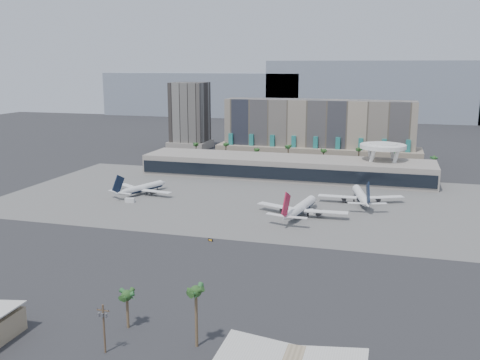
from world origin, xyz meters
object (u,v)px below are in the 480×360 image
(utility_pole, at_px, (104,325))
(airliner_left, at_px, (142,188))
(service_vehicle_b, at_px, (309,211))
(taxiway_sign, at_px, (210,240))
(service_vehicle_a, at_px, (130,200))
(airliner_centre, at_px, (300,208))
(airliner_right, at_px, (361,196))

(utility_pole, xyz_separation_m, airliner_left, (-61.24, 144.25, -3.90))
(service_vehicle_b, distance_m, taxiway_sign, 56.97)
(airliner_left, height_order, taxiway_sign, airliner_left)
(airliner_left, relative_size, service_vehicle_a, 7.88)
(utility_pole, height_order, service_vehicle_b, utility_pole)
(utility_pole, relative_size, airliner_centre, 0.28)
(airliner_left, relative_size, taxiway_sign, 17.26)
(airliner_centre, relative_size, service_vehicle_a, 9.57)
(airliner_left, xyz_separation_m, service_vehicle_b, (88.70, -13.15, -2.21))
(taxiway_sign, bearing_deg, service_vehicle_a, 158.54)
(airliner_centre, xyz_separation_m, taxiway_sign, (-27.01, -43.39, -3.32))
(airliner_centre, distance_m, taxiway_sign, 51.22)
(utility_pole, distance_m, airliner_right, 163.80)
(airliner_right, height_order, service_vehicle_a, airliner_right)
(service_vehicle_b, height_order, taxiway_sign, service_vehicle_b)
(airliner_centre, height_order, airliner_right, airliner_centre)
(airliner_centre, relative_size, airliner_right, 1.03)
(utility_pole, height_order, airliner_right, airliner_right)
(airliner_left, height_order, service_vehicle_a, airliner_left)
(service_vehicle_b, bearing_deg, airliner_right, 37.87)
(service_vehicle_b, relative_size, taxiway_sign, 1.95)
(airliner_right, bearing_deg, airliner_left, 174.03)
(airliner_left, bearing_deg, utility_pole, -46.81)
(airliner_left, bearing_deg, airliner_right, 26.43)
(airliner_centre, bearing_deg, service_vehicle_b, 67.51)
(airliner_centre, relative_size, taxiway_sign, 20.95)
(airliner_left, bearing_deg, service_vehicle_b, 11.76)
(utility_pole, relative_size, service_vehicle_a, 2.66)
(utility_pole, relative_size, service_vehicle_b, 2.99)
(airliner_left, bearing_deg, taxiway_sign, -26.20)
(airliner_left, distance_m, taxiway_sign, 84.99)
(utility_pole, xyz_separation_m, service_vehicle_b, (27.46, 131.11, -6.11))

